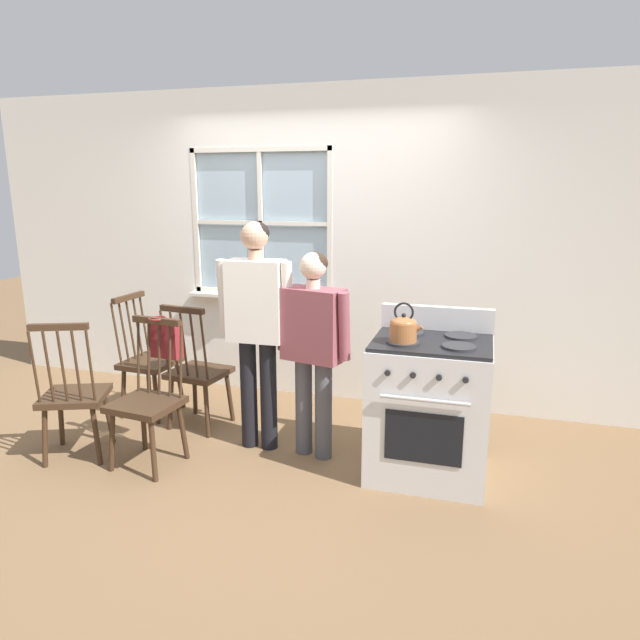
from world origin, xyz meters
TOP-DOWN VIEW (x-y plane):
  - ground_plane at (0.00, 0.00)m, footprint 16.00×16.00m
  - wall_back at (0.04, 1.40)m, footprint 6.40×0.16m
  - chair_by_window at (-0.72, -0.21)m, footprint 0.46×0.45m
  - chair_near_wall at (-0.70, 0.44)m, footprint 0.47×0.45m
  - chair_center_cluster at (-1.28, -0.27)m, footprint 0.54×0.53m
  - chair_near_stove at (-1.23, 0.58)m, footprint 0.43×0.44m
  - person_elderly_left at (-0.10, 0.24)m, footprint 0.55×0.22m
  - person_teen_center at (0.32, 0.22)m, footprint 0.58×0.30m
  - stove at (1.13, 0.19)m, footprint 0.76×0.68m
  - kettle at (0.96, 0.05)m, footprint 0.21×0.17m
  - potted_plant at (-0.70, 1.31)m, footprint 0.17×0.17m
  - handbag at (-0.69, 0.02)m, footprint 0.23×0.20m

SIDE VIEW (x-z plane):
  - ground_plane at x=0.00m, z-range 0.00..0.00m
  - chair_by_window at x=-0.72m, z-range -0.06..0.95m
  - chair_near_wall at x=-0.70m, z-range -0.06..0.95m
  - chair_center_cluster at x=-1.28m, z-range -0.06..0.95m
  - chair_near_stove at x=-1.23m, z-range -0.06..0.95m
  - stove at x=1.13m, z-range -0.07..1.01m
  - handbag at x=-0.69m, z-range 0.68..0.99m
  - person_teen_center at x=0.32m, z-range 0.14..1.59m
  - potted_plant at x=-0.70m, z-range 0.85..1.08m
  - person_elderly_left at x=-0.10m, z-range 0.17..1.81m
  - kettle at x=0.96m, z-range 0.90..1.15m
  - wall_back at x=0.04m, z-range -0.02..2.68m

